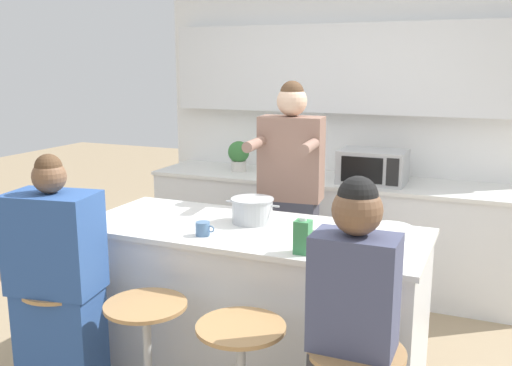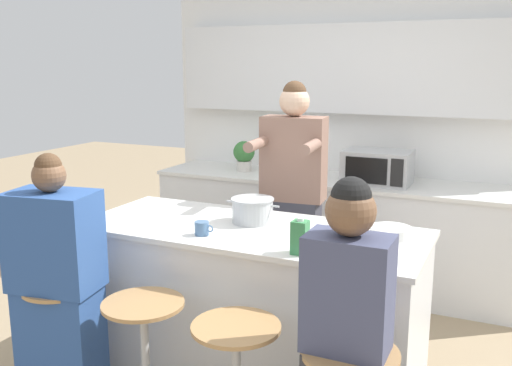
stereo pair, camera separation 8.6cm
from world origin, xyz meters
name	(u,v)px [view 2 (the right image)]	position (x,y,z in m)	size (l,w,h in m)	color
wall_back	(348,102)	(0.00, 2.01, 1.54)	(3.38, 0.22, 2.70)	white
back_counter	(334,231)	(0.00, 1.68, 0.46)	(3.14, 0.68, 0.92)	silver
kitchen_island	(250,302)	(0.00, 0.00, 0.47)	(2.02, 0.84, 0.93)	black
bar_stool_leftmost	(64,334)	(-0.81, -0.69, 0.41)	(0.42, 0.42, 0.70)	tan
bar_stool_center_left	(145,354)	(-0.27, -0.69, 0.41)	(0.42, 0.42, 0.70)	tan
person_cooking	(293,208)	(-0.03, 0.76, 0.87)	(0.49, 0.58, 1.76)	#383842
person_wrapped_blanket	(58,292)	(-0.79, -0.73, 0.67)	(0.50, 0.36, 1.43)	#2D5193
person_seated_near	(346,354)	(0.79, -0.73, 0.67)	(0.35, 0.26, 1.44)	#333338
cooking_pot	(253,210)	(-0.04, 0.11, 1.01)	(0.34, 0.26, 0.15)	#B7BABC
fruit_bowl	(391,232)	(0.78, 0.17, 0.96)	(0.23, 0.23, 0.06)	white
mixing_bowl_steel	(330,234)	(0.49, -0.03, 0.97)	(0.23, 0.23, 0.07)	white
coffee_cup_near	(202,228)	(-0.18, -0.24, 0.97)	(0.11, 0.08, 0.08)	#4C7099
banana_bunch	(332,254)	(0.59, -0.31, 0.95)	(0.13, 0.10, 0.04)	yellow
juice_carton	(300,237)	(0.42, -0.31, 1.02)	(0.08, 0.08, 0.19)	#38844C
microwave	(377,167)	(0.36, 1.64, 1.05)	(0.53, 0.37, 0.27)	#B2B5B7
potted_plant	(244,155)	(-0.86, 1.68, 1.07)	(0.19, 0.19, 0.27)	beige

